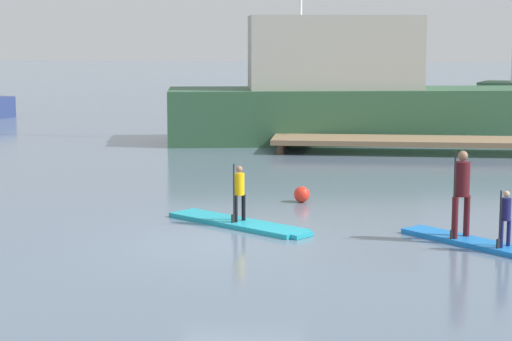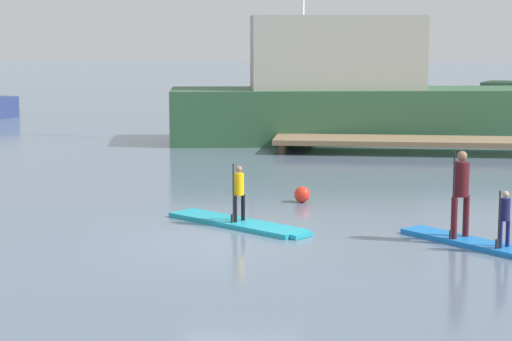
# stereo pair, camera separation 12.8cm
# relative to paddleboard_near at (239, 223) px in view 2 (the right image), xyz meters

# --- Properties ---
(ground_plane) EXTENTS (240.00, 240.00, 0.00)m
(ground_plane) POSITION_rel_paddleboard_near_xyz_m (0.19, -1.64, -0.05)
(ground_plane) COLOR slate
(paddleboard_near) EXTENTS (3.32, 2.66, 0.10)m
(paddleboard_near) POSITION_rel_paddleboard_near_xyz_m (0.00, 0.00, 0.00)
(paddleboard_near) COLOR #1E9EB2
(paddleboard_near) RESTS_ON ground
(paddler_child_solo) EXTENTS (0.30, 0.35, 1.26)m
(paddler_child_solo) POSITION_rel_paddleboard_near_xyz_m (0.00, -0.02, 0.72)
(paddler_child_solo) COLOR black
(paddler_child_solo) RESTS_ON paddleboard_near
(paddleboard_far) EXTENTS (2.60, 2.66, 0.10)m
(paddleboard_far) POSITION_rel_paddleboard_near_xyz_m (4.74, -1.30, 0.00)
(paddleboard_far) COLOR blue
(paddleboard_far) RESTS_ON ground
(paddler_adult) EXTENTS (0.43, 0.43, 1.73)m
(paddler_adult) POSITION_rel_paddleboard_near_xyz_m (4.52, -1.09, 1.04)
(paddler_adult) COLOR #4C1419
(paddler_adult) RESTS_ON paddleboard_far
(paddler_child_front) EXTENTS (0.31, 0.31, 1.09)m
(paddler_child_front) POSITION_rel_paddleboard_near_xyz_m (5.25, -1.85, 0.65)
(paddler_child_front) COLOR #19194C
(paddler_child_front) RESTS_ON paddleboard_far
(fishing_boat_white_large) EXTENTS (14.24, 5.69, 11.72)m
(fishing_boat_white_large) POSITION_rel_paddleboard_near_xyz_m (2.08, 15.79, 1.76)
(fishing_boat_white_large) COLOR #2D5638
(fishing_boat_white_large) RESTS_ON ground
(floating_dock) EXTENTS (9.16, 2.23, 0.51)m
(floating_dock) POSITION_rel_paddleboard_near_xyz_m (4.17, 12.65, 0.36)
(floating_dock) COLOR #846B4C
(floating_dock) RESTS_ON ground
(mooring_buoy_near) EXTENTS (0.39, 0.39, 0.39)m
(mooring_buoy_near) POSITION_rel_paddleboard_near_xyz_m (1.17, 2.90, 0.14)
(mooring_buoy_near) COLOR red
(mooring_buoy_near) RESTS_ON ground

